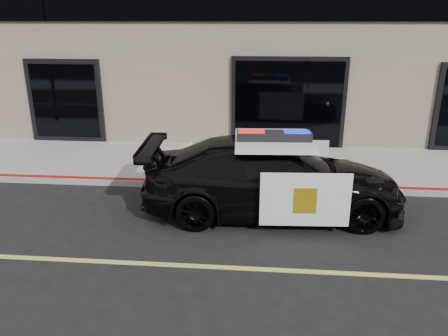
{
  "coord_description": "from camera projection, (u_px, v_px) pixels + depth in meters",
  "views": [
    {
      "loc": [
        -1.76,
        -6.32,
        3.96
      ],
      "look_at": [
        -2.52,
        2.2,
        1.0
      ],
      "focal_mm": 35.0,
      "sensor_mm": 36.0,
      "label": 1
    }
  ],
  "objects": [
    {
      "name": "ground",
      "position": [
        366.0,
        275.0,
        7.09
      ],
      "size": [
        120.0,
        120.0,
        0.0
      ],
      "primitive_type": "plane",
      "color": "black",
      "rests_on": "ground"
    },
    {
      "name": "sidewalk_n",
      "position": [
        325.0,
        166.0,
        12.01
      ],
      "size": [
        60.0,
        3.5,
        0.15
      ],
      "primitive_type": "cube",
      "color": "gray",
      "rests_on": "ground"
    },
    {
      "name": "fire_hydrant",
      "position": [
        192.0,
        159.0,
        11.14
      ],
      "size": [
        0.37,
        0.51,
        0.81
      ],
      "color": "beige",
      "rests_on": "sidewalk_n"
    },
    {
      "name": "police_car",
      "position": [
        273.0,
        177.0,
        9.14
      ],
      "size": [
        2.84,
        5.67,
        1.78
      ],
      "color": "black",
      "rests_on": "ground"
    }
  ]
}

